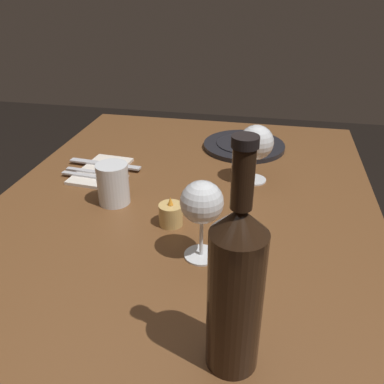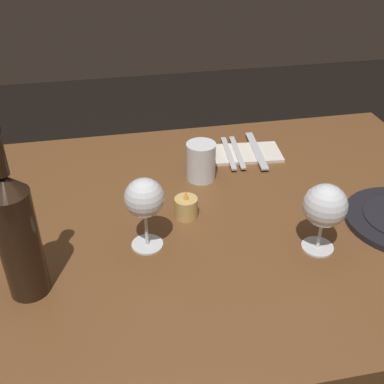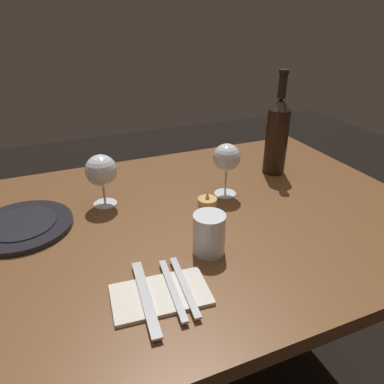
{
  "view_description": "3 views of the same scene",
  "coord_description": "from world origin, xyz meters",
  "px_view_note": "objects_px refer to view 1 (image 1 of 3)",
  "views": [
    {
      "loc": [
        -0.78,
        -0.19,
        1.23
      ],
      "look_at": [
        -0.06,
        -0.04,
        0.83
      ],
      "focal_mm": 38.59,
      "sensor_mm": 36.0,
      "label": 1
    },
    {
      "loc": [
        -0.2,
        -0.84,
        1.38
      ],
      "look_at": [
        -0.03,
        0.01,
        0.8
      ],
      "focal_mm": 44.51,
      "sensor_mm": 36.0,
      "label": 2
    },
    {
      "loc": [
        0.31,
        0.77,
        1.25
      ],
      "look_at": [
        0.0,
        0.03,
        0.83
      ],
      "focal_mm": 33.73,
      "sensor_mm": 36.0,
      "label": 3
    }
  ],
  "objects_px": {
    "dinner_plate": "(244,145)",
    "table_knife": "(105,164)",
    "wine_glass_left": "(256,143)",
    "wine_glass_right": "(202,204)",
    "water_tumbler": "(113,185)",
    "votive_candle": "(171,215)",
    "wine_bottle": "(236,288)",
    "folded_napkin": "(101,171)",
    "fork_outer": "(93,177)",
    "fork_inner": "(97,172)"
  },
  "relations": [
    {
      "from": "dinner_plate",
      "to": "table_knife",
      "type": "xyz_separation_m",
      "value": [
        -0.22,
        0.37,
        0.0
      ]
    },
    {
      "from": "wine_glass_left",
      "to": "dinner_plate",
      "type": "xyz_separation_m",
      "value": [
        0.22,
        0.04,
        -0.1
      ]
    },
    {
      "from": "wine_glass_right",
      "to": "water_tumbler",
      "type": "relative_size",
      "value": 1.64
    },
    {
      "from": "water_tumbler",
      "to": "table_knife",
      "type": "distance_m",
      "value": 0.21
    },
    {
      "from": "wine_glass_left",
      "to": "votive_candle",
      "type": "xyz_separation_m",
      "value": [
        -0.25,
        0.16,
        -0.08
      ]
    },
    {
      "from": "wine_glass_right",
      "to": "wine_bottle",
      "type": "distance_m",
      "value": 0.24
    },
    {
      "from": "folded_napkin",
      "to": "fork_outer",
      "type": "distance_m",
      "value": 0.05
    },
    {
      "from": "wine_glass_right",
      "to": "dinner_plate",
      "type": "xyz_separation_m",
      "value": [
        0.56,
        -0.03,
        -0.11
      ]
    },
    {
      "from": "dinner_plate",
      "to": "fork_outer",
      "type": "height_order",
      "value": "dinner_plate"
    },
    {
      "from": "wine_bottle",
      "to": "dinner_plate",
      "type": "relative_size",
      "value": 1.35
    },
    {
      "from": "wine_bottle",
      "to": "fork_outer",
      "type": "bearing_deg",
      "value": 40.46
    },
    {
      "from": "dinner_plate",
      "to": "fork_inner",
      "type": "bearing_deg",
      "value": 126.86
    },
    {
      "from": "wine_glass_right",
      "to": "dinner_plate",
      "type": "bearing_deg",
      "value": -3.31
    },
    {
      "from": "wine_glass_left",
      "to": "fork_outer",
      "type": "xyz_separation_m",
      "value": [
        -0.08,
        0.41,
        -0.09
      ]
    },
    {
      "from": "wine_bottle",
      "to": "folded_napkin",
      "type": "xyz_separation_m",
      "value": [
        0.54,
        0.42,
        -0.13
      ]
    },
    {
      "from": "wine_bottle",
      "to": "votive_candle",
      "type": "relative_size",
      "value": 5.02
    },
    {
      "from": "wine_bottle",
      "to": "table_knife",
      "type": "bearing_deg",
      "value": 36.25
    },
    {
      "from": "fork_inner",
      "to": "fork_outer",
      "type": "bearing_deg",
      "value": 180.0
    },
    {
      "from": "wine_bottle",
      "to": "votive_candle",
      "type": "xyz_separation_m",
      "value": [
        0.33,
        0.17,
        -0.11
      ]
    },
    {
      "from": "wine_glass_left",
      "to": "table_knife",
      "type": "xyz_separation_m",
      "value": [
        -0.0,
        0.41,
        -0.09
      ]
    },
    {
      "from": "wine_glass_left",
      "to": "folded_napkin",
      "type": "xyz_separation_m",
      "value": [
        -0.03,
        0.41,
        -0.1
      ]
    },
    {
      "from": "wine_glass_right",
      "to": "dinner_plate",
      "type": "distance_m",
      "value": 0.57
    },
    {
      "from": "wine_bottle",
      "to": "wine_glass_left",
      "type": "bearing_deg",
      "value": 0.79
    },
    {
      "from": "folded_napkin",
      "to": "dinner_plate",
      "type": "bearing_deg",
      "value": -55.73
    },
    {
      "from": "water_tumbler",
      "to": "fork_outer",
      "type": "relative_size",
      "value": 0.54
    },
    {
      "from": "votive_candle",
      "to": "table_knife",
      "type": "xyz_separation_m",
      "value": [
        0.25,
        0.25,
        -0.01
      ]
    },
    {
      "from": "dinner_plate",
      "to": "fork_outer",
      "type": "xyz_separation_m",
      "value": [
        -0.3,
        0.37,
        0.0
      ]
    },
    {
      "from": "wine_glass_right",
      "to": "votive_candle",
      "type": "distance_m",
      "value": 0.16
    },
    {
      "from": "votive_candle",
      "to": "fork_inner",
      "type": "bearing_deg",
      "value": 52.73
    },
    {
      "from": "wine_bottle",
      "to": "fork_inner",
      "type": "height_order",
      "value": "wine_bottle"
    },
    {
      "from": "dinner_plate",
      "to": "wine_glass_left",
      "type": "bearing_deg",
      "value": -168.64
    },
    {
      "from": "dinner_plate",
      "to": "fork_inner",
      "type": "height_order",
      "value": "dinner_plate"
    },
    {
      "from": "water_tumbler",
      "to": "dinner_plate",
      "type": "distance_m",
      "value": 0.48
    },
    {
      "from": "wine_glass_left",
      "to": "wine_glass_right",
      "type": "distance_m",
      "value": 0.35
    },
    {
      "from": "fork_inner",
      "to": "dinner_plate",
      "type": "bearing_deg",
      "value": -53.14
    },
    {
      "from": "wine_glass_right",
      "to": "water_tumbler",
      "type": "bearing_deg",
      "value": 55.28
    },
    {
      "from": "wine_glass_right",
      "to": "folded_napkin",
      "type": "bearing_deg",
      "value": 46.83
    },
    {
      "from": "wine_bottle",
      "to": "folded_napkin",
      "type": "distance_m",
      "value": 0.7
    },
    {
      "from": "fork_inner",
      "to": "fork_outer",
      "type": "height_order",
      "value": "same"
    },
    {
      "from": "wine_bottle",
      "to": "wine_glass_right",
      "type": "bearing_deg",
      "value": 20.36
    },
    {
      "from": "wine_glass_right",
      "to": "table_knife",
      "type": "relative_size",
      "value": 0.76
    },
    {
      "from": "wine_glass_right",
      "to": "fork_inner",
      "type": "distance_m",
      "value": 0.45
    },
    {
      "from": "wine_glass_right",
      "to": "fork_inner",
      "type": "height_order",
      "value": "wine_glass_right"
    },
    {
      "from": "wine_glass_left",
      "to": "votive_candle",
      "type": "distance_m",
      "value": 0.31
    },
    {
      "from": "votive_candle",
      "to": "folded_napkin",
      "type": "distance_m",
      "value": 0.33
    },
    {
      "from": "fork_outer",
      "to": "table_knife",
      "type": "bearing_deg",
      "value": 0.0
    },
    {
      "from": "fork_outer",
      "to": "water_tumbler",
      "type": "bearing_deg",
      "value": -135.7
    },
    {
      "from": "dinner_plate",
      "to": "wine_bottle",
      "type": "bearing_deg",
      "value": -176.25
    },
    {
      "from": "wine_glass_right",
      "to": "votive_candle",
      "type": "height_order",
      "value": "wine_glass_right"
    },
    {
      "from": "votive_candle",
      "to": "folded_napkin",
      "type": "xyz_separation_m",
      "value": [
        0.22,
        0.25,
        -0.02
      ]
    }
  ]
}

